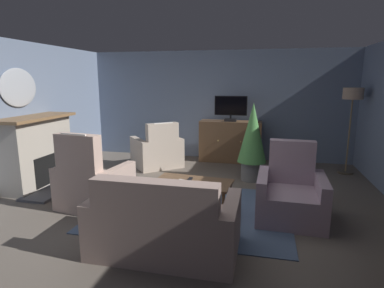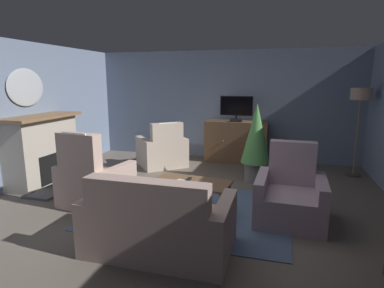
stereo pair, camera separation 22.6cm
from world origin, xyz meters
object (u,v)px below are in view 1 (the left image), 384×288
sofa_floral (164,226)px  armchair_by_fireplace (158,152)px  cat (114,179)px  armchair_angled_to_table (93,184)px  tv_cabinet (230,142)px  floor_lamp (352,103)px  tv_remote (190,180)px  folded_newspaper (184,183)px  armchair_facing_sofa (291,196)px  television (231,108)px  potted_plant_on_hearth_side (252,138)px  coffee_table (193,185)px  fireplace (37,153)px  wall_mirror_oval (19,88)px

sofa_floral → armchair_by_fireplace: bearing=110.1°
cat → armchair_angled_to_table: bearing=-78.8°
tv_cabinet → sofa_floral: bearing=-93.8°
cat → floor_lamp: bearing=21.0°
tv_remote → armchair_angled_to_table: 1.46m
folded_newspaper → floor_lamp: bearing=65.3°
tv_remote → armchair_facing_sofa: armchair_facing_sofa is taller
television → potted_plant_on_hearth_side: 1.45m
floor_lamp → armchair_facing_sofa: bearing=-117.2°
armchair_by_fireplace → armchair_facing_sofa: bearing=-38.7°
coffee_table → armchair_facing_sofa: armchair_facing_sofa is taller
fireplace → armchair_angled_to_table: 1.65m
wall_mirror_oval → folded_newspaper: bearing=-12.4°
armchair_facing_sofa → coffee_table: bearing=-173.5°
tv_cabinet → coffee_table: bearing=-93.8°
tv_cabinet → coffee_table: size_ratio=1.25×
tv_cabinet → potted_plant_on_hearth_side: (0.55, -1.32, 0.36)m
tv_remote → television: bearing=-4.6°
armchair_by_fireplace → coffee_table: bearing=-60.1°
tv_remote → wall_mirror_oval: bearing=80.5°
sofa_floral → armchair_angled_to_table: (-1.43, 0.98, 0.05)m
tv_cabinet → armchair_by_fireplace: size_ratio=1.09×
armchair_facing_sofa → cat: size_ratio=1.85×
tv_cabinet → folded_newspaper: 3.18m
wall_mirror_oval → armchair_angled_to_table: wall_mirror_oval is taller
wall_mirror_oval → potted_plant_on_hearth_side: bearing=16.3°
tv_cabinet → floor_lamp: bearing=-10.1°
sofa_floral → armchair_by_fireplace: (-1.23, 3.37, 0.01)m
coffee_table → armchair_angled_to_table: 1.51m
coffee_table → sofa_floral: 1.10m
sofa_floral → floor_lamp: 4.73m
cat → armchair_facing_sofa: bearing=-14.9°
potted_plant_on_hearth_side → cat: 2.68m
wall_mirror_oval → coffee_table: wall_mirror_oval is taller
potted_plant_on_hearth_side → wall_mirror_oval: bearing=-163.7°
armchair_facing_sofa → floor_lamp: floor_lamp is taller
fireplace → cat: bearing=17.0°
wall_mirror_oval → potted_plant_on_hearth_side: (3.97, 1.16, -0.94)m
fireplace → tv_remote: bearing=-10.6°
armchair_facing_sofa → floor_lamp: size_ratio=0.60×
armchair_facing_sofa → wall_mirror_oval: bearing=174.6°
television → sofa_floral: size_ratio=0.46×
cat → folded_newspaper: bearing=-33.5°
television → tv_remote: television is taller
wall_mirror_oval → tv_remote: (3.17, -0.55, -1.26)m
wall_mirror_oval → tv_cabinet: wall_mirror_oval is taller
armchair_facing_sofa → potted_plant_on_hearth_side: bearing=110.5°
television → coffee_table: 3.13m
armchair_angled_to_table → potted_plant_on_hearth_side: size_ratio=0.80×
sofa_floral → cat: bearing=128.5°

